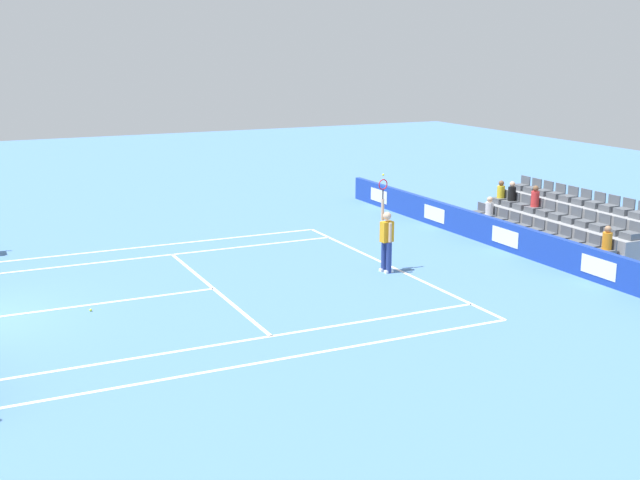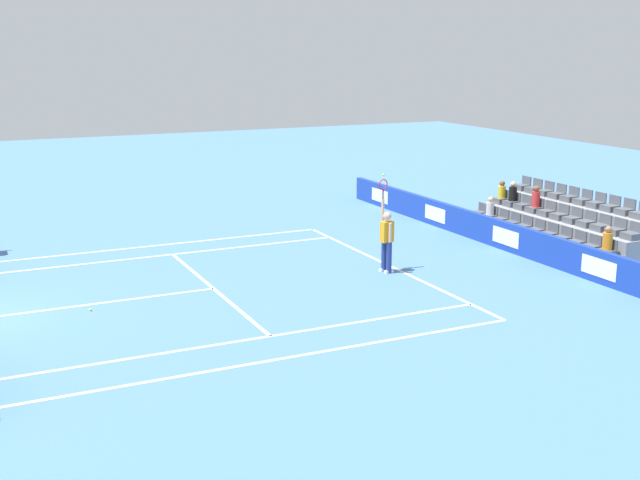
{
  "view_description": "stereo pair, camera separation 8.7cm",
  "coord_description": "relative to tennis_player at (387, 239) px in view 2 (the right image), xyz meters",
  "views": [
    {
      "loc": [
        -20.31,
        0.11,
        6.39
      ],
      "look_at": [
        -0.27,
        -9.46,
        1.1
      ],
      "focal_mm": 45.82,
      "sensor_mm": 36.0,
      "label": 1
    },
    {
      "loc": [
        -20.35,
        0.03,
        6.39
      ],
      "look_at": [
        -0.27,
        -9.46,
        1.1
      ],
      "focal_mm": 45.82,
      "sensor_mm": 36.0,
      "label": 2
    }
  ],
  "objects": [
    {
      "name": "line_service",
      "position": [
        0.53,
        5.06,
        -0.99
      ],
      "size": [
        8.23,
        0.1,
        0.01
      ],
      "primitive_type": "cube",
      "color": "white",
      "rests_on": "ground"
    },
    {
      "name": "line_singles_sideline_left",
      "position": [
        4.65,
        5.51,
        -0.99
      ],
      "size": [
        0.1,
        11.89,
        0.01
      ],
      "primitive_type": "cube",
      "color": "white",
      "rests_on": "ground"
    },
    {
      "name": "line_doubles_sideline_right",
      "position": [
        -4.95,
        5.51,
        -0.99
      ],
      "size": [
        0.1,
        11.89,
        0.01
      ],
      "primitive_type": "cube",
      "color": "white",
      "rests_on": "ground"
    },
    {
      "name": "loose_tennis_ball",
      "position": [
        -0.0,
        8.41,
        -0.96
      ],
      "size": [
        0.07,
        0.07,
        0.07
      ],
      "primitive_type": "sphere",
      "color": "#D1E533",
      "rests_on": "ground"
    },
    {
      "name": "stadium_stand",
      "position": [
        0.55,
        -7.1,
        -0.45
      ],
      "size": [
        6.82,
        2.85,
        1.77
      ],
      "color": "gray",
      "rests_on": "ground"
    },
    {
      "name": "line_doubles_sideline_left",
      "position": [
        6.02,
        5.51,
        -0.99
      ],
      "size": [
        0.1,
        11.89,
        0.01
      ],
      "primitive_type": "cube",
      "color": "white",
      "rests_on": "ground"
    },
    {
      "name": "tennis_player",
      "position": [
        0.0,
        0.0,
        0.0
      ],
      "size": [
        0.53,
        0.38,
        2.85
      ],
      "color": "navy",
      "rests_on": "ground"
    },
    {
      "name": "line_centre_mark",
      "position": [
        0.53,
        -0.33,
        -0.99
      ],
      "size": [
        0.1,
        0.2,
        0.01
      ],
      "primitive_type": "cube",
      "color": "white",
      "rests_on": "ground"
    },
    {
      "name": "line_centre_service",
      "position": [
        0.53,
        8.26,
        -0.99
      ],
      "size": [
        0.1,
        6.4,
        0.01
      ],
      "primitive_type": "cube",
      "color": "white",
      "rests_on": "ground"
    },
    {
      "name": "sponsor_barrier",
      "position": [
        0.53,
        -4.79,
        -0.53
      ],
      "size": [
        20.39,
        0.22,
        0.91
      ],
      "color": "#193899",
      "rests_on": "ground"
    },
    {
      "name": "line_baseline",
      "position": [
        0.53,
        -0.43,
        -0.99
      ],
      "size": [
        10.97,
        0.1,
        0.01
      ],
      "primitive_type": "cube",
      "color": "white",
      "rests_on": "ground"
    },
    {
      "name": "line_singles_sideline_right",
      "position": [
        -3.58,
        5.51,
        -0.99
      ],
      "size": [
        0.1,
        11.89,
        0.01
      ],
      "primitive_type": "cube",
      "color": "white",
      "rests_on": "ground"
    }
  ]
}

